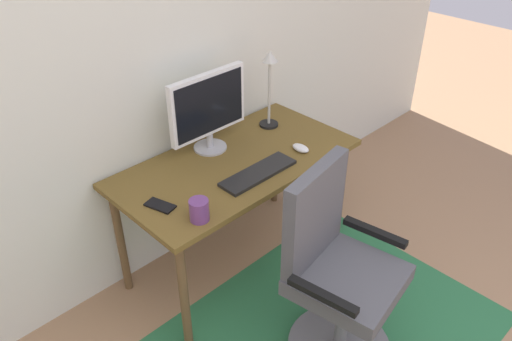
# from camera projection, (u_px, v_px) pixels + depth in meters

# --- Properties ---
(wall_back) EXTENTS (6.00, 0.10, 2.60)m
(wall_back) POSITION_uv_depth(u_px,v_px,m) (90.00, 56.00, 2.29)
(wall_back) COLOR silver
(wall_back) RESTS_ON ground
(area_rug) EXTENTS (1.72, 1.27, 0.01)m
(area_rug) POSITION_uv_depth(u_px,v_px,m) (323.00, 339.00, 2.58)
(area_rug) COLOR #296B40
(area_rug) RESTS_ON ground
(desk) EXTENTS (1.30, 0.66, 0.70)m
(desk) POSITION_uv_depth(u_px,v_px,m) (237.00, 172.00, 2.72)
(desk) COLOR brown
(desk) RESTS_ON ground
(monitor) EXTENTS (0.48, 0.18, 0.43)m
(monitor) POSITION_uv_depth(u_px,v_px,m) (208.00, 108.00, 2.64)
(monitor) COLOR #B2B2B7
(monitor) RESTS_ON desk
(keyboard) EXTENTS (0.43, 0.13, 0.02)m
(keyboard) POSITION_uv_depth(u_px,v_px,m) (258.00, 173.00, 2.56)
(keyboard) COLOR black
(keyboard) RESTS_ON desk
(computer_mouse) EXTENTS (0.06, 0.10, 0.03)m
(computer_mouse) POSITION_uv_depth(u_px,v_px,m) (301.00, 148.00, 2.75)
(computer_mouse) COLOR white
(computer_mouse) RESTS_ON desk
(coffee_cup) EXTENTS (0.09, 0.09, 0.10)m
(coffee_cup) POSITION_uv_depth(u_px,v_px,m) (199.00, 210.00, 2.24)
(coffee_cup) COLOR #673877
(coffee_cup) RESTS_ON desk
(cell_phone) EXTENTS (0.11, 0.15, 0.01)m
(cell_phone) POSITION_uv_depth(u_px,v_px,m) (160.00, 206.00, 2.34)
(cell_phone) COLOR black
(cell_phone) RESTS_ON desk
(desk_lamp) EXTENTS (0.11, 0.11, 0.45)m
(desk_lamp) POSITION_uv_depth(u_px,v_px,m) (269.00, 78.00, 2.84)
(desk_lamp) COLOR black
(desk_lamp) RESTS_ON desk
(office_chair) EXTENTS (0.56, 0.51, 1.00)m
(office_chair) POSITION_uv_depth(u_px,v_px,m) (336.00, 285.00, 2.31)
(office_chair) COLOR slate
(office_chair) RESTS_ON ground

